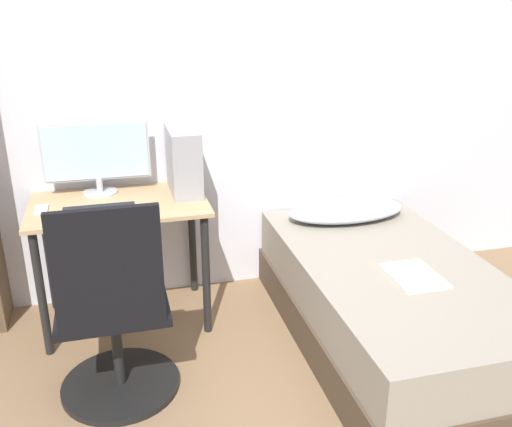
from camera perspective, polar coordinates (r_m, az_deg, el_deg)
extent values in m
plane|color=#846647|center=(2.75, -0.14, -19.70)|extent=(14.00, 14.00, 0.00)
cube|color=silver|center=(3.42, -5.86, 11.90)|extent=(8.00, 0.05, 2.50)
cube|color=tan|center=(3.20, -13.56, 0.90)|extent=(0.96, 0.60, 0.02)
cylinder|color=black|center=(3.15, -20.67, -7.60)|extent=(0.04, 0.04, 0.71)
cylinder|color=black|center=(3.15, -5.01, -6.15)|extent=(0.04, 0.04, 0.71)
cylinder|color=black|center=(3.59, -20.02, -3.85)|extent=(0.04, 0.04, 0.71)
cylinder|color=black|center=(3.60, -6.38, -2.60)|extent=(0.04, 0.04, 0.71)
cylinder|color=black|center=(2.98, -13.33, -16.26)|extent=(0.57, 0.57, 0.03)
cylinder|color=black|center=(2.85, -13.72, -12.65)|extent=(0.05, 0.05, 0.42)
cube|color=black|center=(2.73, -14.15, -8.61)|extent=(0.49, 0.49, 0.04)
cube|color=black|center=(2.39, -14.61, -5.40)|extent=(0.44, 0.04, 0.53)
cube|color=#4C3D2D|center=(3.25, 13.08, -10.74)|extent=(0.98, 1.81, 0.22)
cube|color=gray|center=(3.13, 13.44, -6.98)|extent=(0.95, 1.77, 0.27)
ellipsoid|color=#B2B7C6|center=(3.58, 9.00, 0.34)|extent=(0.75, 0.36, 0.11)
cube|color=silver|center=(2.95, 15.50, -6.00)|extent=(0.24, 0.32, 0.01)
cylinder|color=#B7B7BC|center=(3.38, -15.30, 2.07)|extent=(0.20, 0.20, 0.01)
cylinder|color=#B7B7BC|center=(3.36, -15.38, 2.81)|extent=(0.04, 0.04, 0.08)
cube|color=#B7B7BC|center=(3.31, -15.70, 5.99)|extent=(0.59, 0.01, 0.33)
cube|color=#B2D1EF|center=(3.30, -15.70, 5.95)|extent=(0.56, 0.01, 0.30)
cube|color=black|center=(3.08, -15.41, 0.34)|extent=(0.37, 0.13, 0.02)
cube|color=#99999E|center=(3.25, -7.25, 5.27)|extent=(0.16, 0.37, 0.37)
cube|color=#B7B7BC|center=(3.20, -20.69, 0.36)|extent=(0.07, 0.14, 0.01)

